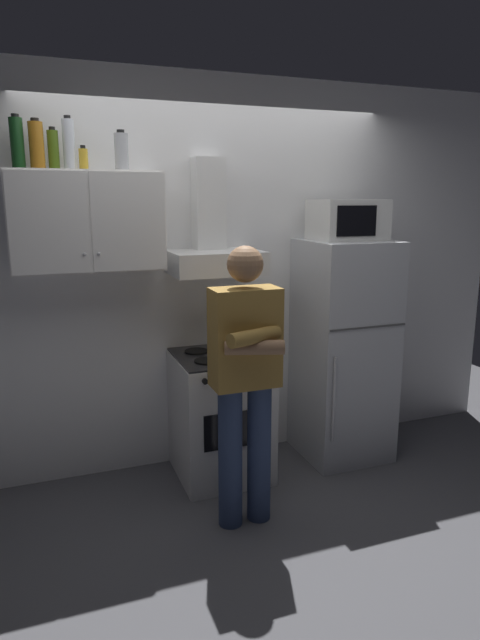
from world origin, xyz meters
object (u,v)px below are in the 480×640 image
microwave (348,220)px  bottle_vodka_clear (69,144)px  refrigerator (343,350)px  person_standing (245,377)px  cooking_pot (245,348)px  bottle_liquor_amber (37,145)px  bottle_canister_steel (121,152)px  bottle_olive_oil (53,150)px  range_hood (213,243)px  bottle_spice_jar (84,159)px  upper_cabinet (87,221)px  stove_oven (221,415)px  bottle_wine_green (17,143)px

microwave → bottle_vodka_clear: bearing=175.6°
refrigerator → person_standing: 1.17m
cooking_pot → bottle_liquor_amber: (-1.18, 0.25, 1.26)m
bottle_canister_steel → cooking_pot: bearing=-20.0°
bottle_olive_oil → bottle_vodka_clear: (0.09, -0.01, 0.03)m
range_hood → bottle_spice_jar: bottle_spice_jar is taller
range_hood → person_standing: bearing=-93.9°
cooking_pot → bottle_liquor_amber: size_ratio=1.12×
range_hood → bottle_liquor_amber: (-1.05, 0.01, 0.59)m
upper_cabinet → bottle_spice_jar: bearing=82.9°
stove_oven → refrigerator: 1.02m
range_hood → bottle_olive_oil: 1.12m
bottle_canister_steel → bottle_olive_oil: bearing=175.4°
bottle_olive_oil → upper_cabinet: bearing=-14.8°
person_standing → bottle_liquor_amber: 1.79m
bottle_canister_steel → refrigerator: bearing=-5.1°
person_standing → bottle_liquor_amber: bearing=143.6°
upper_cabinet → bottle_liquor_amber: bottle_liquor_amber is taller
cooking_pot → bottle_wine_green: bottle_wine_green is taller
person_standing → cooking_pot: 0.52m
upper_cabinet → bottle_liquor_amber: bearing=178.0°
bottle_liquor_amber → refrigerator: bearing=-3.8°
bottle_olive_oil → bottle_liquor_amber: (-0.09, -0.03, 0.02)m
bottle_vodka_clear → bottle_wine_green: bearing=-176.9°
cooking_pot → bottle_canister_steel: 1.44m
stove_oven → bottle_liquor_amber: 2.05m
bottle_canister_steel → bottle_vodka_clear: 0.30m
range_hood → refrigerator: 1.25m
cooking_pot → upper_cabinet: bearing=165.3°
stove_oven → microwave: size_ratio=1.82×
bottle_olive_oil → bottle_liquor_amber: bottle_liquor_amber is taller
microwave → bottle_liquor_amber: (-2.00, 0.12, 0.44)m
range_hood → bottle_vodka_clear: (-0.87, 0.03, 0.60)m
range_hood → microwave: (0.95, -0.11, 0.14)m
person_standing → bottle_spice_jar: bearing=134.4°
bottle_liquor_amber → bottle_olive_oil: bearing=20.4°
person_standing → range_hood: bearing=86.1°
bottle_liquor_amber → bottle_canister_steel: bearing=0.3°
bottle_spice_jar → bottle_liquor_amber: (-0.26, -0.02, 0.07)m
microwave → person_standing: bearing=-148.0°
bottle_vodka_clear → refrigerator: bearing=-5.0°
upper_cabinet → microwave: bearing=-3.5°
person_standing → bottle_vodka_clear: size_ratio=5.31×
stove_oven → bottle_canister_steel: 1.83m
range_hood → bottle_vodka_clear: size_ratio=2.43×
bottle_wine_green → range_hood: bearing=-0.9°
upper_cabinet → bottle_vodka_clear: 0.45m
refrigerator → bottle_wine_green: 2.53m
bottle_olive_oil → bottle_liquor_amber: 0.10m
bottle_wine_green → person_standing: bearing=-34.1°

